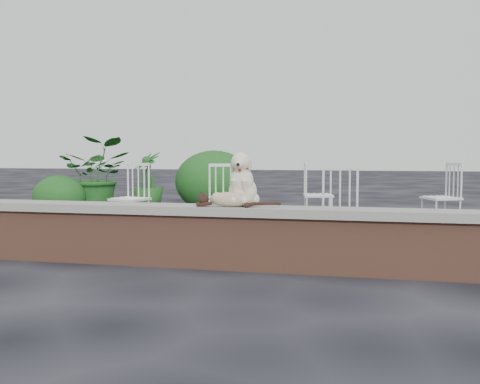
% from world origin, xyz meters
% --- Properties ---
extents(ground, '(60.00, 60.00, 0.00)m').
position_xyz_m(ground, '(0.00, 0.00, 0.00)').
color(ground, black).
rests_on(ground, ground).
extents(brick_wall, '(6.00, 0.30, 0.50)m').
position_xyz_m(brick_wall, '(0.00, 0.00, 0.25)').
color(brick_wall, brown).
rests_on(brick_wall, ground).
extents(capstone, '(6.20, 0.40, 0.08)m').
position_xyz_m(capstone, '(0.00, 0.00, 0.54)').
color(capstone, slate).
rests_on(capstone, brick_wall).
extents(dog, '(0.35, 0.45, 0.51)m').
position_xyz_m(dog, '(-0.04, 0.10, 0.84)').
color(dog, beige).
rests_on(dog, capstone).
extents(cat, '(0.92, 0.26, 0.16)m').
position_xyz_m(cat, '(-0.12, -0.05, 0.66)').
color(cat, tan).
rests_on(cat, capstone).
extents(chair_d, '(0.75, 0.75, 0.94)m').
position_xyz_m(chair_d, '(2.09, 3.13, 0.47)').
color(chair_d, white).
rests_on(chair_d, ground).
extents(chair_e, '(0.65, 0.65, 0.94)m').
position_xyz_m(chair_e, '(0.38, 3.22, 0.47)').
color(chair_e, white).
rests_on(chair_e, ground).
extents(chair_c, '(0.68, 0.68, 0.94)m').
position_xyz_m(chair_c, '(0.88, 0.93, 0.47)').
color(chair_c, white).
rests_on(chair_c, ground).
extents(chair_b, '(0.68, 0.68, 0.94)m').
position_xyz_m(chair_b, '(-2.04, 1.97, 0.47)').
color(chair_b, white).
rests_on(chair_b, ground).
extents(chair_a, '(0.76, 0.76, 0.94)m').
position_xyz_m(chair_a, '(-0.62, 1.74, 0.47)').
color(chair_a, white).
rests_on(chair_a, ground).
extents(potted_plant_a, '(1.46, 1.35, 1.36)m').
position_xyz_m(potted_plant_a, '(-3.63, 4.10, 0.68)').
color(potted_plant_a, '#1A4C15').
rests_on(potted_plant_a, ground).
extents(potted_plant_b, '(0.86, 0.86, 1.09)m').
position_xyz_m(potted_plant_b, '(-2.91, 4.68, 0.55)').
color(potted_plant_b, '#1A4C15').
rests_on(potted_plant_b, ground).
extents(shrubbery, '(3.52, 2.73, 1.19)m').
position_xyz_m(shrubbery, '(-2.15, 5.00, 0.47)').
color(shrubbery, '#1A4C15').
rests_on(shrubbery, ground).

